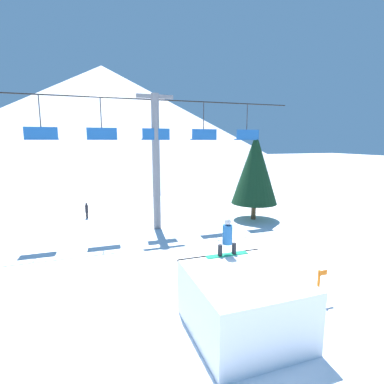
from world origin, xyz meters
The scene contains 8 objects.
ground_plane centered at (0.00, 0.00, 0.00)m, with size 220.00×220.00×0.00m, color white.
mountain_ridge centered at (0.00, 68.39, 11.52)m, with size 88.16×88.16×23.04m.
snow_ramp centered at (-0.02, 0.66, 0.97)m, with size 3.19×3.56×1.94m.
snowboarder centered at (0.19, 2.21, 2.61)m, with size 1.58×0.36×1.36m.
chairlift centered at (-0.01, 12.68, 5.29)m, with size 19.96×0.51×9.02m.
pine_tree_near centered at (7.56, 12.66, 3.94)m, with size 3.46×3.46×6.63m.
trail_marker centered at (3.54, 1.26, 0.69)m, with size 0.41×0.10×1.27m.
distant_skier centered at (-4.60, 17.26, 0.67)m, with size 0.24×0.24×1.23m.
Camera 1 is at (-4.39, -7.00, 6.01)m, focal length 28.00 mm.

